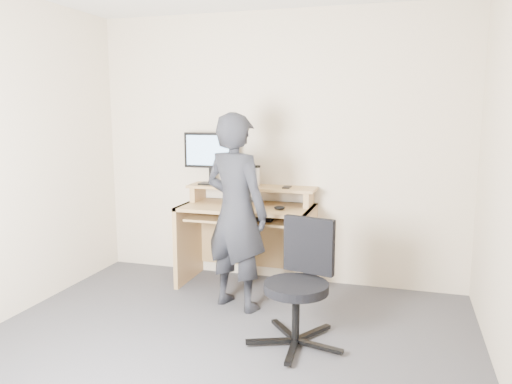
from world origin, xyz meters
The scene contains 13 objects.
ground centered at (0.00, 0.00, 0.00)m, with size 3.50×3.50×0.00m, color #4B4A4F.
back_wall centered at (0.00, 1.75, 1.25)m, with size 3.50×0.02×2.50m, color beige.
desk centered at (-0.20, 1.53, 0.55)m, with size 1.20×0.60×0.91m.
monitor centered at (-0.59, 1.58, 1.20)m, with size 0.52×0.14×0.49m.
external_drive centered at (-0.23, 1.61, 1.01)m, with size 0.07×0.13×0.20m, color black.
travel_mug centered at (-0.16, 1.62, 1.00)m, with size 0.08×0.08×0.17m, color silver.
smartphone centered at (0.14, 1.60, 0.92)m, with size 0.07×0.13×0.01m, color black.
charger centered at (-0.44, 1.50, 0.93)m, with size 0.04×0.04×0.04m, color black.
headphones centered at (-0.35, 1.63, 0.92)m, with size 0.16×0.16×0.02m, color silver.
keyboard centered at (-0.16, 1.36, 0.67)m, with size 0.46×0.18×0.03m, color black.
mouse centered at (0.13, 1.35, 0.77)m, with size 0.10×0.06×0.04m, color black.
office_chair centered at (0.50, 0.47, 0.46)m, with size 0.67×0.65×0.84m.
person centered at (-0.13, 0.95, 0.80)m, with size 0.58×0.38×1.59m, color black.
Camera 1 is at (1.15, -2.77, 1.61)m, focal length 35.00 mm.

